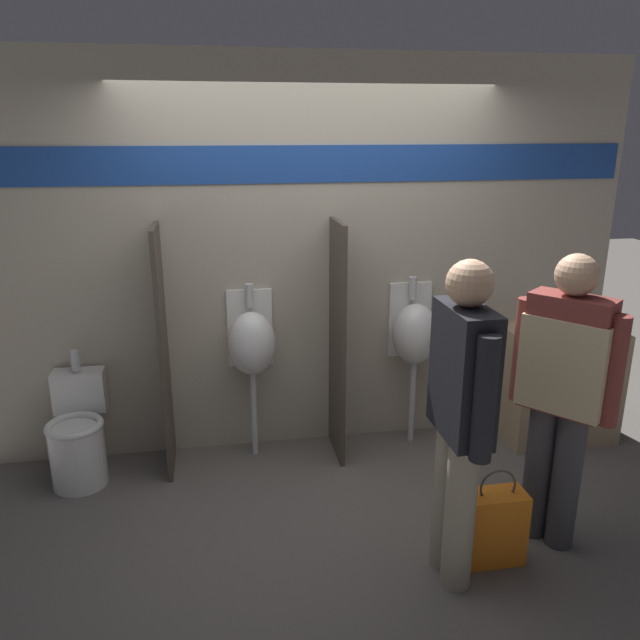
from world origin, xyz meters
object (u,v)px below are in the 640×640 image
(urinal_near_counter, at_px, (252,343))
(person_with_lanyard, at_px, (460,412))
(urinal_far, at_px, (415,334))
(person_in_vest, at_px, (563,383))
(toilet, at_px, (78,438))
(shopping_bag, at_px, (494,526))
(cell_phone, at_px, (539,335))
(sink_basin, at_px, (554,319))

(urinal_near_counter, height_order, person_with_lanyard, person_with_lanyard)
(urinal_far, relative_size, person_in_vest, 0.75)
(urinal_far, height_order, toilet, urinal_far)
(urinal_far, distance_m, person_in_vest, 1.32)
(urinal_far, relative_size, shopping_bag, 2.23)
(cell_phone, relative_size, toilet, 0.17)
(cell_phone, distance_m, toilet, 3.19)
(sink_basin, distance_m, person_in_vest, 1.35)
(toilet, bearing_deg, cell_phone, -1.06)
(person_with_lanyard, relative_size, shopping_bag, 3.05)
(urinal_near_counter, bearing_deg, shopping_bag, -49.75)
(urinal_far, xyz_separation_m, person_with_lanyard, (-0.25, -1.44, 0.09))
(urinal_near_counter, bearing_deg, urinal_far, 0.00)
(sink_basin, distance_m, toilet, 3.39)
(shopping_bag, bearing_deg, urinal_near_counter, 130.25)
(cell_phone, relative_size, person_with_lanyard, 0.08)
(cell_phone, bearing_deg, urinal_near_counter, 173.94)
(sink_basin, bearing_deg, shopping_bag, -127.50)
(toilet, bearing_deg, person_in_vest, -22.17)
(shopping_bag, bearing_deg, urinal_far, 90.60)
(sink_basin, relative_size, shopping_bag, 0.69)
(cell_phone, distance_m, urinal_far, 0.86)
(person_in_vest, distance_m, person_with_lanyard, 0.67)
(urinal_near_counter, bearing_deg, person_in_vest, -39.01)
(cell_phone, xyz_separation_m, person_with_lanyard, (-1.09, -1.23, 0.08))
(urinal_far, relative_size, person_with_lanyard, 0.73)
(sink_basin, relative_size, person_with_lanyard, 0.23)
(urinal_near_counter, relative_size, urinal_far, 1.00)
(toilet, distance_m, person_in_vest, 2.99)
(cell_phone, height_order, person_in_vest, person_in_vest)
(cell_phone, distance_m, person_in_vest, 1.14)
(sink_basin, relative_size, urinal_near_counter, 0.31)
(sink_basin, bearing_deg, person_with_lanyard, -132.77)
(person_with_lanyard, height_order, shopping_bag, person_with_lanyard)
(urinal_near_counter, distance_m, person_with_lanyard, 1.70)
(urinal_far, height_order, person_in_vest, person_in_vest)
(cell_phone, relative_size, urinal_far, 0.11)
(urinal_near_counter, xyz_separation_m, person_in_vest, (1.55, -1.25, 0.12))
(urinal_near_counter, xyz_separation_m, toilet, (-1.15, -0.15, -0.53))
(cell_phone, height_order, shopping_bag, cell_phone)
(urinal_far, distance_m, shopping_bag, 1.51)
(sink_basin, height_order, person_with_lanyard, person_with_lanyard)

